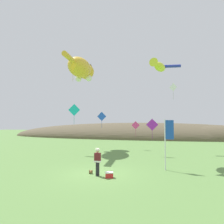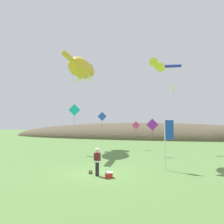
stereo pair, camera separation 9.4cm
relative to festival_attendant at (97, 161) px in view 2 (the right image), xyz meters
name	(u,v)px [view 2 (the right image)]	position (x,y,z in m)	size (l,w,h in m)	color
ground_plane	(98,174)	(-0.08, 0.42, -0.95)	(120.00, 120.00, 0.00)	#5B8442
distant_hill_ridge	(152,138)	(2.17, 31.69, -0.95)	(62.51, 15.34, 6.44)	brown
festival_attendant	(97,161)	(0.00, 0.00, 0.00)	(0.43, 0.30, 1.77)	black
kite_spool	(91,172)	(-0.61, 0.43, -0.82)	(0.17, 0.26, 0.26)	olive
picnic_cooler	(109,175)	(0.84, -0.23, -0.77)	(0.56, 0.44, 0.36)	red
festival_banner_pole	(167,137)	(4.49, 2.62, 1.44)	(0.66, 0.08, 3.67)	silver
kite_giant_cat	(82,69)	(-5.89, 11.58, 9.39)	(2.98, 9.22, 2.80)	gold
kite_fish_windsock	(159,66)	(3.94, 5.69, 7.54)	(1.57, 2.92, 0.87)	yellow
kite_tube_streamer	(171,66)	(5.40, 13.05, 9.44)	(2.39, 0.63, 0.44)	#2633A5
kite_diamond_pink	(136,125)	(1.00, 12.97, 2.06)	(1.04, 0.18, 1.95)	#E53F8C
kite_diamond_gold	(73,67)	(-3.57, 3.93, 7.46)	(0.75, 0.48, 1.78)	yellow
kite_diamond_blue	(102,117)	(-3.35, 12.47, 3.20)	(1.04, 0.64, 2.10)	blue
kite_diamond_teal	(74,110)	(-5.20, 7.91, 3.82)	(1.31, 0.25, 2.23)	#19BFBF
kite_diamond_violet	(152,125)	(3.21, 8.80, 2.21)	(1.26, 0.05, 2.16)	purple
kite_diamond_white	(174,87)	(5.51, 10.89, 6.41)	(0.82, 0.50, 1.85)	white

